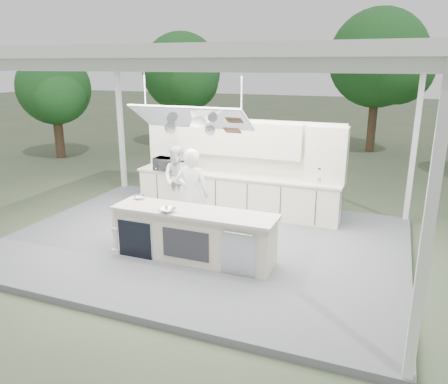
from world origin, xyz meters
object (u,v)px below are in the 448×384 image
at_px(head_chef, 192,195).
at_px(back_counter, 236,193).
at_px(sous_chef, 178,178).
at_px(demo_island, 193,235).

bearing_deg(head_chef, back_counter, -103.89).
bearing_deg(back_counter, sous_chef, -165.86).
height_order(demo_island, back_counter, same).
relative_size(back_counter, sous_chef, 3.14).
bearing_deg(demo_island, head_chef, 115.65).
xyz_separation_m(head_chef, sous_chef, (-1.16, 1.61, -0.15)).
xyz_separation_m(back_counter, sous_chef, (-1.39, -0.35, 0.33)).
bearing_deg(back_counter, demo_island, -86.37).
height_order(head_chef, sous_chef, head_chef).
bearing_deg(head_chef, demo_island, 108.52).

